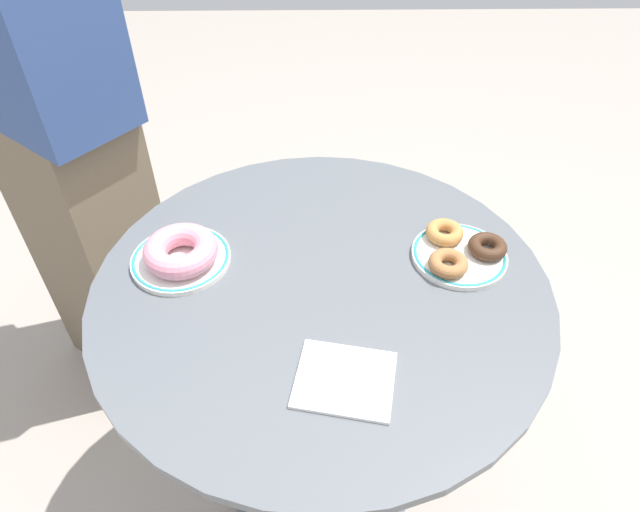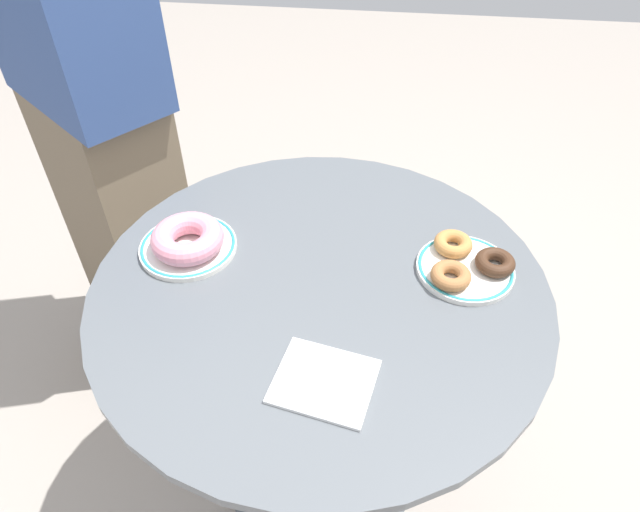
{
  "view_description": "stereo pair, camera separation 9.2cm",
  "coord_description": "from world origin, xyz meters",
  "px_view_note": "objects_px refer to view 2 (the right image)",
  "views": [
    {
      "loc": [
        -0.01,
        -0.66,
        1.44
      ],
      "look_at": [
        -0.0,
        0.02,
        0.81
      ],
      "focal_mm": 31.54,
      "sensor_mm": 36.0,
      "label": 1
    },
    {
      "loc": [
        0.08,
        -0.66,
        1.44
      ],
      "look_at": [
        -0.0,
        0.02,
        0.81
      ],
      "focal_mm": 31.54,
      "sensor_mm": 36.0,
      "label": 2
    }
  ],
  "objects_px": {
    "donut_pink_frosted": "(187,238)",
    "donut_cinnamon": "(451,276)",
    "cafe_table": "(320,374)",
    "person_figure": "(94,109)",
    "donut_chocolate": "(495,262)",
    "donut_old_fashioned": "(453,244)",
    "plate_left": "(188,246)",
    "plate_right": "(465,268)",
    "paper_napkin": "(324,381)"
  },
  "relations": [
    {
      "from": "donut_pink_frosted",
      "to": "donut_cinnamon",
      "type": "relative_size",
      "value": 1.9
    },
    {
      "from": "donut_chocolate",
      "to": "donut_cinnamon",
      "type": "bearing_deg",
      "value": -151.62
    },
    {
      "from": "paper_napkin",
      "to": "person_figure",
      "type": "height_order",
      "value": "person_figure"
    },
    {
      "from": "donut_pink_frosted",
      "to": "donut_old_fashioned",
      "type": "height_order",
      "value": "donut_pink_frosted"
    },
    {
      "from": "donut_old_fashioned",
      "to": "cafe_table",
      "type": "bearing_deg",
      "value": -155.8
    },
    {
      "from": "donut_old_fashioned",
      "to": "paper_napkin",
      "type": "xyz_separation_m",
      "value": [
        -0.19,
        -0.3,
        -0.02
      ]
    },
    {
      "from": "cafe_table",
      "to": "plate_left",
      "type": "height_order",
      "value": "plate_left"
    },
    {
      "from": "person_figure",
      "to": "donut_chocolate",
      "type": "bearing_deg",
      "value": -24.66
    },
    {
      "from": "donut_chocolate",
      "to": "donut_cinnamon",
      "type": "xyz_separation_m",
      "value": [
        -0.08,
        -0.04,
        0.0
      ]
    },
    {
      "from": "plate_left",
      "to": "plate_right",
      "type": "height_order",
      "value": "same"
    },
    {
      "from": "cafe_table",
      "to": "person_figure",
      "type": "height_order",
      "value": "person_figure"
    },
    {
      "from": "donut_old_fashioned",
      "to": "plate_right",
      "type": "bearing_deg",
      "value": -64.21
    },
    {
      "from": "plate_right",
      "to": "donut_old_fashioned",
      "type": "relative_size",
      "value": 2.47
    },
    {
      "from": "cafe_table",
      "to": "plate_right",
      "type": "height_order",
      "value": "plate_right"
    },
    {
      "from": "cafe_table",
      "to": "person_figure",
      "type": "xyz_separation_m",
      "value": [
        -0.59,
        0.46,
        0.3
      ]
    },
    {
      "from": "paper_napkin",
      "to": "donut_old_fashioned",
      "type": "bearing_deg",
      "value": 57.09
    },
    {
      "from": "plate_right",
      "to": "paper_napkin",
      "type": "distance_m",
      "value": 0.33
    },
    {
      "from": "donut_chocolate",
      "to": "donut_cinnamon",
      "type": "relative_size",
      "value": 1.0
    },
    {
      "from": "cafe_table",
      "to": "donut_cinnamon",
      "type": "height_order",
      "value": "donut_cinnamon"
    },
    {
      "from": "cafe_table",
      "to": "donut_pink_frosted",
      "type": "bearing_deg",
      "value": 168.72
    },
    {
      "from": "plate_right",
      "to": "donut_pink_frosted",
      "type": "distance_m",
      "value": 0.48
    },
    {
      "from": "donut_pink_frosted",
      "to": "donut_old_fashioned",
      "type": "distance_m",
      "value": 0.46
    },
    {
      "from": "donut_pink_frosted",
      "to": "plate_left",
      "type": "bearing_deg",
      "value": 123.16
    },
    {
      "from": "donut_cinnamon",
      "to": "plate_left",
      "type": "bearing_deg",
      "value": 175.55
    },
    {
      "from": "person_figure",
      "to": "donut_pink_frosted",
      "type": "bearing_deg",
      "value": -49.96
    },
    {
      "from": "cafe_table",
      "to": "paper_napkin",
      "type": "height_order",
      "value": "paper_napkin"
    },
    {
      "from": "plate_right",
      "to": "paper_napkin",
      "type": "xyz_separation_m",
      "value": [
        -0.21,
        -0.25,
        -0.0
      ]
    },
    {
      "from": "cafe_table",
      "to": "donut_chocolate",
      "type": "xyz_separation_m",
      "value": [
        0.29,
        0.06,
        0.28
      ]
    },
    {
      "from": "plate_left",
      "to": "donut_pink_frosted",
      "type": "distance_m",
      "value": 0.03
    },
    {
      "from": "cafe_table",
      "to": "donut_old_fashioned",
      "type": "relative_size",
      "value": 11.48
    },
    {
      "from": "donut_pink_frosted",
      "to": "donut_chocolate",
      "type": "distance_m",
      "value": 0.53
    },
    {
      "from": "cafe_table",
      "to": "person_figure",
      "type": "bearing_deg",
      "value": 141.73
    },
    {
      "from": "person_figure",
      "to": "paper_napkin",
      "type": "bearing_deg",
      "value": -46.9
    },
    {
      "from": "donut_cinnamon",
      "to": "donut_old_fashioned",
      "type": "bearing_deg",
      "value": 84.34
    },
    {
      "from": "plate_left",
      "to": "donut_cinnamon",
      "type": "relative_size",
      "value": 2.56
    },
    {
      "from": "donut_chocolate",
      "to": "donut_old_fashioned",
      "type": "distance_m",
      "value": 0.08
    },
    {
      "from": "donut_pink_frosted",
      "to": "cafe_table",
      "type": "bearing_deg",
      "value": -11.28
    },
    {
      "from": "plate_right",
      "to": "person_figure",
      "type": "height_order",
      "value": "person_figure"
    },
    {
      "from": "cafe_table",
      "to": "plate_left",
      "type": "xyz_separation_m",
      "value": [
        -0.24,
        0.06,
        0.27
      ]
    },
    {
      "from": "donut_chocolate",
      "to": "donut_cinnamon",
      "type": "distance_m",
      "value": 0.09
    },
    {
      "from": "plate_right",
      "to": "donut_cinnamon",
      "type": "height_order",
      "value": "donut_cinnamon"
    },
    {
      "from": "donut_pink_frosted",
      "to": "paper_napkin",
      "type": "xyz_separation_m",
      "value": [
        0.27,
        -0.24,
        -0.03
      ]
    },
    {
      "from": "donut_cinnamon",
      "to": "person_figure",
      "type": "height_order",
      "value": "person_figure"
    },
    {
      "from": "cafe_table",
      "to": "donut_pink_frosted",
      "type": "xyz_separation_m",
      "value": [
        -0.24,
        0.05,
        0.29
      ]
    },
    {
      "from": "plate_left",
      "to": "donut_old_fashioned",
      "type": "height_order",
      "value": "donut_old_fashioned"
    },
    {
      "from": "donut_cinnamon",
      "to": "paper_napkin",
      "type": "relative_size",
      "value": 0.49
    },
    {
      "from": "donut_pink_frosted",
      "to": "person_figure",
      "type": "height_order",
      "value": "person_figure"
    },
    {
      "from": "cafe_table",
      "to": "plate_left",
      "type": "distance_m",
      "value": 0.36
    },
    {
      "from": "donut_chocolate",
      "to": "donut_old_fashioned",
      "type": "xyz_separation_m",
      "value": [
        -0.07,
        0.04,
        0.0
      ]
    },
    {
      "from": "donut_old_fashioned",
      "to": "person_figure",
      "type": "bearing_deg",
      "value": 155.83
    }
  ]
}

